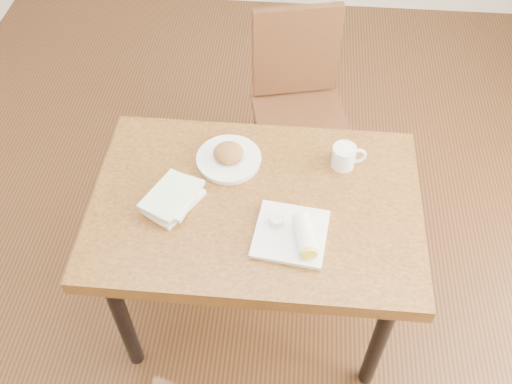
# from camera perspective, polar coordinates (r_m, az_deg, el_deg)

# --- Properties ---
(ground) EXTENTS (4.00, 5.00, 0.01)m
(ground) POSITION_cam_1_polar(r_m,az_deg,el_deg) (2.64, -0.00, -11.33)
(ground) COLOR #472814
(ground) RESTS_ON ground
(table) EXTENTS (1.16, 0.78, 0.75)m
(table) POSITION_cam_1_polar(r_m,az_deg,el_deg) (2.08, -0.00, -2.44)
(table) COLOR brown
(table) RESTS_ON ground
(chair_far) EXTENTS (0.50, 0.50, 0.95)m
(chair_far) POSITION_cam_1_polar(r_m,az_deg,el_deg) (2.72, 4.26, 9.44)
(chair_far) COLOR #4B2815
(chair_far) RESTS_ON ground
(plate_scone) EXTENTS (0.24, 0.24, 0.08)m
(plate_scone) POSITION_cam_1_polar(r_m,az_deg,el_deg) (2.12, -2.74, 3.53)
(plate_scone) COLOR white
(plate_scone) RESTS_ON table
(coffee_mug) EXTENTS (0.13, 0.09, 0.09)m
(coffee_mug) POSITION_cam_1_polar(r_m,az_deg,el_deg) (2.11, 8.87, 3.57)
(coffee_mug) COLOR white
(coffee_mug) RESTS_ON table
(plate_burrito) EXTENTS (0.26, 0.26, 0.08)m
(plate_burrito) POSITION_cam_1_polar(r_m,az_deg,el_deg) (1.89, 3.90, -4.21)
(plate_burrito) COLOR white
(plate_burrito) RESTS_ON table
(book_stack) EXTENTS (0.22, 0.24, 0.05)m
(book_stack) POSITION_cam_1_polar(r_m,az_deg,el_deg) (2.00, -8.29, -0.59)
(book_stack) COLOR white
(book_stack) RESTS_ON table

